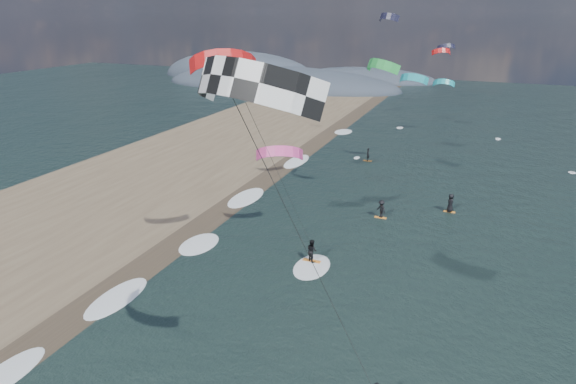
% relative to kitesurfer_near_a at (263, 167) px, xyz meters
% --- Properties ---
extents(sand_strip, '(26.00, 240.00, 0.00)m').
position_rel_kitesurfer_near_a_xyz_m(sand_strip, '(-28.07, 12.39, -13.57)').
color(sand_strip, brown).
rests_on(sand_strip, ground).
extents(wet_sand_strip, '(3.00, 240.00, 0.00)m').
position_rel_kitesurfer_near_a_xyz_m(wet_sand_strip, '(-16.07, 12.39, -13.57)').
color(wet_sand_strip, '#382D23').
rests_on(wet_sand_strip, ground).
extents(coastal_hills, '(80.00, 41.00, 15.00)m').
position_rel_kitesurfer_near_a_xyz_m(coastal_hills, '(-48.92, 110.25, -13.58)').
color(coastal_hills, '#3D4756').
rests_on(coastal_hills, ground).
extents(kitesurfer_near_a, '(8.14, 9.10, 17.35)m').
position_rel_kitesurfer_near_a_xyz_m(kitesurfer_near_a, '(0.00, 0.00, 0.00)').
color(kitesurfer_near_a, orange).
rests_on(kitesurfer_near_a, ground).
extents(kitesurfer_near_b, '(7.22, 9.11, 16.56)m').
position_rel_kitesurfer_near_a_xyz_m(kitesurfer_near_b, '(-7.05, 13.87, -2.49)').
color(kitesurfer_near_b, orange).
rests_on(kitesurfer_near_b, ground).
extents(far_kitesurfers, '(12.44, 18.48, 1.85)m').
position_rel_kitesurfer_near_a_xyz_m(far_kitesurfers, '(-0.26, 32.78, -12.68)').
color(far_kitesurfers, orange).
rests_on(far_kitesurfers, ground).
extents(bg_kite_field, '(13.49, 73.23, 10.78)m').
position_rel_kitesurfer_near_a_xyz_m(bg_kite_field, '(-4.32, 50.82, -2.19)').
color(bg_kite_field, green).
rests_on(bg_kite_field, ground).
extents(shoreline_surf, '(2.40, 79.40, 0.11)m').
position_rel_kitesurfer_near_a_xyz_m(shoreline_surf, '(-14.87, 17.14, -13.58)').
color(shoreline_surf, white).
rests_on(shoreline_surf, ground).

